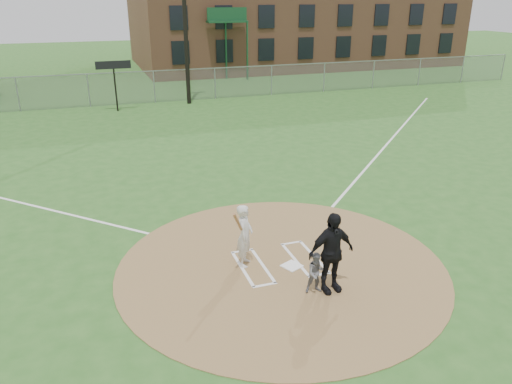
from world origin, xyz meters
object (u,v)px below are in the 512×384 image
object	(u,v)px
catcher	(317,273)
umpire	(331,253)
batter_at_plate	(245,235)
home_plate	(292,266)

from	to	relation	value
catcher	umpire	bearing A→B (deg)	4.69
umpire	batter_at_plate	xyz separation A→B (m)	(-1.51, 1.78, -0.15)
catcher	umpire	xyz separation A→B (m)	(0.33, -0.02, 0.48)
home_plate	umpire	world-z (taller)	umpire
catcher	home_plate	bearing A→B (deg)	102.54
home_plate	catcher	bearing A→B (deg)	-86.38
batter_at_plate	umpire	bearing A→B (deg)	-49.64
home_plate	umpire	bearing A→B (deg)	-72.22
catcher	batter_at_plate	bearing A→B (deg)	132.86
catcher	batter_at_plate	xyz separation A→B (m)	(-1.18, 1.76, 0.33)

